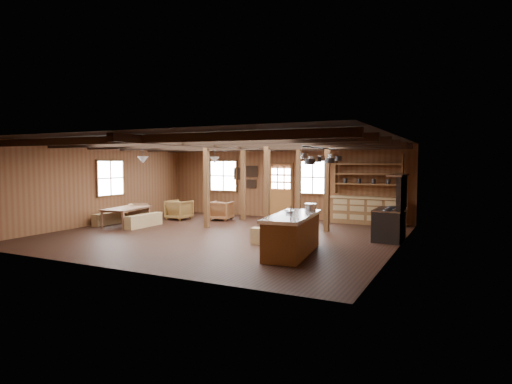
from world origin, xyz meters
TOP-DOWN VIEW (x-y plane):
  - room at (0.00, 0.00)m, footprint 10.04×9.04m
  - ceiling_joists at (0.00, 0.18)m, footprint 9.80×8.82m
  - timber_posts at (0.52, 2.08)m, footprint 3.95×2.35m
  - back_door at (0.00, 4.45)m, footprint 1.02×0.08m
  - window_back_left at (-2.60, 4.46)m, footprint 1.32×0.06m
  - window_back_right at (1.30, 4.46)m, footprint 1.02×0.06m
  - window_left at (-4.96, 0.50)m, footprint 0.14×1.24m
  - notice_boards at (-1.50, 4.46)m, footprint 1.08×0.03m
  - back_counter at (3.40, 4.20)m, footprint 2.55×0.60m
  - pendant_lamps at (-2.25, 1.00)m, footprint 1.86×2.36m
  - pot_rack at (2.95, 0.30)m, footprint 0.37×3.00m
  - kitchen_island at (2.85, -1.57)m, footprint 1.17×2.59m
  - step_stool at (1.61, -0.76)m, footprint 0.51×0.39m
  - commercial_range at (4.65, 1.38)m, footprint 0.78×1.48m
  - dining_table at (-3.90, 0.19)m, footprint 1.23×1.87m
  - bench_wall at (-4.65, 0.19)m, footprint 0.28×1.50m
  - bench_aisle at (-3.17, 0.19)m, footprint 0.29×1.56m
  - armchair_a at (-3.23, 2.22)m, footprint 0.86×0.88m
  - armchair_b at (-1.71, 2.77)m, footprint 0.86×0.88m
  - armchair_c at (-4.20, 1.10)m, footprint 1.01×1.01m
  - counter_pot at (2.95, -0.56)m, footprint 0.30×0.30m
  - bowl at (2.67, -1.30)m, footprint 0.27×0.27m

SIDE VIEW (x-z plane):
  - bench_wall at x=-4.65m, z-range 0.00..0.41m
  - step_stool at x=1.61m, z-range 0.00..0.43m
  - bench_aisle at x=-3.17m, z-range 0.00..0.43m
  - dining_table at x=-3.90m, z-range 0.00..0.61m
  - armchair_c at x=-4.20m, z-range 0.00..0.66m
  - armchair_b at x=-1.71m, z-range 0.00..0.72m
  - armchair_a at x=-3.23m, z-range 0.00..0.75m
  - kitchen_island at x=2.85m, z-range -0.12..1.08m
  - back_counter at x=3.40m, z-range -0.62..1.83m
  - commercial_range at x=4.65m, z-range -0.31..1.52m
  - back_door at x=0.00m, z-range -0.19..1.96m
  - bowl at x=2.67m, z-range 0.94..1.00m
  - counter_pot at x=2.95m, z-range 0.94..1.12m
  - room at x=0.00m, z-range -0.02..2.82m
  - timber_posts at x=0.52m, z-range 0.00..2.80m
  - window_back_left at x=-2.60m, z-range 0.94..2.26m
  - window_back_right at x=1.30m, z-range 0.94..2.26m
  - window_left at x=-4.96m, z-range 0.94..2.26m
  - notice_boards at x=-1.50m, z-range 1.19..2.09m
  - pendant_lamps at x=-2.25m, z-range 1.92..2.58m
  - pot_rack at x=2.95m, z-range 2.04..2.50m
  - ceiling_joists at x=0.00m, z-range 2.59..2.77m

